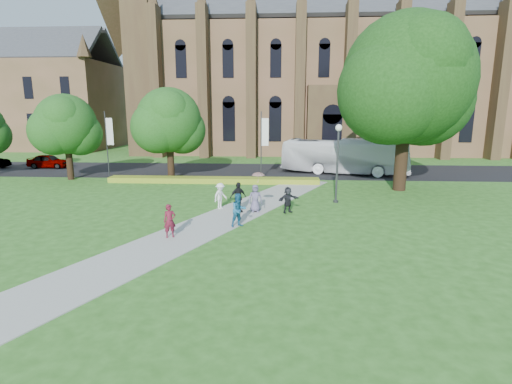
# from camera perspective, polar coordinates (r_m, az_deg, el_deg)

# --- Properties ---
(ground) EXTENTS (160.00, 160.00, 0.00)m
(ground) POSITION_cam_1_polar(r_m,az_deg,el_deg) (21.43, -6.63, -5.23)
(ground) COLOR #2A5A1B
(ground) RESTS_ON ground
(road) EXTENTS (160.00, 10.00, 0.02)m
(road) POSITION_cam_1_polar(r_m,az_deg,el_deg) (40.80, -1.76, 3.08)
(road) COLOR black
(road) RESTS_ON ground
(footpath) EXTENTS (15.58, 28.54, 0.04)m
(footpath) POSITION_cam_1_polar(r_m,az_deg,el_deg) (22.36, -6.18, -4.43)
(footpath) COLOR #B2B2A8
(footpath) RESTS_ON ground
(flower_hedge) EXTENTS (18.00, 1.40, 0.45)m
(flower_hedge) POSITION_cam_1_polar(r_m,az_deg,el_deg) (34.37, -6.12, 1.71)
(flower_hedge) COLOR gold
(flower_hedge) RESTS_ON ground
(cathedral) EXTENTS (52.60, 18.25, 28.00)m
(cathedral) POSITION_cam_1_polar(r_m,az_deg,el_deg) (60.57, 9.93, 18.13)
(cathedral) COLOR brown
(cathedral) RESTS_ON ground
(building_west) EXTENTS (22.00, 14.00, 18.30)m
(building_west) POSITION_cam_1_polar(r_m,az_deg,el_deg) (72.73, -28.52, 12.85)
(building_west) COLOR brown
(building_west) RESTS_ON ground
(streetlamp) EXTENTS (0.44, 0.44, 5.24)m
(streetlamp) POSITION_cam_1_polar(r_m,az_deg,el_deg) (27.08, 11.59, 5.34)
(streetlamp) COLOR #38383D
(streetlamp) RESTS_ON ground
(large_tree) EXTENTS (9.60, 9.60, 13.20)m
(large_tree) POSITION_cam_1_polar(r_m,az_deg,el_deg) (32.57, 20.80, 14.84)
(large_tree) COLOR #332114
(large_tree) RESTS_ON ground
(street_tree_0) EXTENTS (5.20, 5.20, 7.50)m
(street_tree_0) POSITION_cam_1_polar(r_m,az_deg,el_deg) (38.95, -25.52, 8.71)
(street_tree_0) COLOR #332114
(street_tree_0) RESTS_ON ground
(street_tree_1) EXTENTS (5.60, 5.60, 8.05)m
(street_tree_1) POSITION_cam_1_polar(r_m,az_deg,el_deg) (35.99, -12.34, 9.97)
(street_tree_1) COLOR #332114
(street_tree_1) RESTS_ON ground
(banner_pole_0) EXTENTS (0.70, 0.10, 6.00)m
(banner_pole_0) POSITION_cam_1_polar(r_m,az_deg,el_deg) (35.50, 0.92, 7.25)
(banner_pole_0) COLOR #38383D
(banner_pole_0) RESTS_ON ground
(banner_pole_1) EXTENTS (0.70, 0.10, 6.00)m
(banner_pole_1) POSITION_cam_1_polar(r_m,az_deg,el_deg) (38.73, -20.41, 6.90)
(banner_pole_1) COLOR #38383D
(banner_pole_1) RESTS_ON ground
(tour_coach) EXTENTS (12.37, 5.83, 3.36)m
(tour_coach) POSITION_cam_1_polar(r_m,az_deg,el_deg) (39.53, 12.55, 4.99)
(tour_coach) COLOR white
(tour_coach) RESTS_ON road
(car_0) EXTENTS (4.29, 1.79, 1.45)m
(car_0) POSITION_cam_1_polar(r_m,az_deg,el_deg) (47.80, -27.51, 3.93)
(car_0) COLOR gray
(car_0) RESTS_ON road
(pedestrian_0) EXTENTS (0.72, 0.62, 1.66)m
(pedestrian_0) POSITION_cam_1_polar(r_m,az_deg,el_deg) (20.04, -12.23, -4.05)
(pedestrian_0) COLOR maroon
(pedestrian_0) RESTS_ON footpath
(pedestrian_1) EXTENTS (1.11, 1.05, 1.81)m
(pedestrian_1) POSITION_cam_1_polar(r_m,az_deg,el_deg) (21.33, -2.48, -2.60)
(pedestrian_1) COLOR #1B5C88
(pedestrian_1) RESTS_ON footpath
(pedestrian_2) EXTENTS (1.10, 1.22, 1.64)m
(pedestrian_2) POSITION_cam_1_polar(r_m,az_deg,el_deg) (25.20, -5.11, -0.56)
(pedestrian_2) COLOR white
(pedestrian_2) RESTS_ON footpath
(pedestrian_3) EXTENTS (1.15, 1.01, 1.86)m
(pedestrian_3) POSITION_cam_1_polar(r_m,az_deg,el_deg) (24.23, -2.58, -0.77)
(pedestrian_3) COLOR black
(pedestrian_3) RESTS_ON footpath
(pedestrian_4) EXTENTS (0.90, 0.66, 1.68)m
(pedestrian_4) POSITION_cam_1_polar(r_m,az_deg,el_deg) (24.36, -0.11, -0.90)
(pedestrian_4) COLOR slate
(pedestrian_4) RESTS_ON footpath
(pedestrian_5) EXTENTS (1.49, 1.18, 1.58)m
(pedestrian_5) POSITION_cam_1_polar(r_m,az_deg,el_deg) (24.26, 4.57, -1.11)
(pedestrian_5) COLOR black
(pedestrian_5) RESTS_ON footpath
(parasol) EXTENTS (0.93, 0.93, 0.66)m
(parasol) POSITION_cam_1_polar(r_m,az_deg,el_deg) (24.22, 0.33, 1.85)
(parasol) COLOR #D5969B
(parasol) RESTS_ON pedestrian_4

